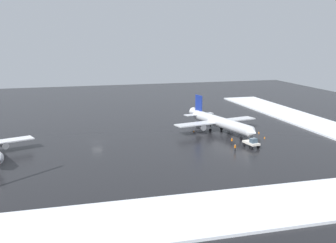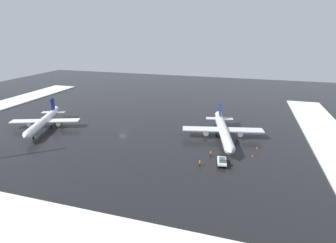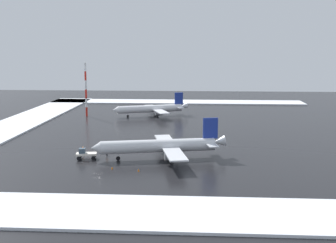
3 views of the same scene
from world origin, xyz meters
name	(u,v)px [view 1 (image 1 of 3)]	position (x,y,z in m)	size (l,w,h in m)	color
ground_plane	(97,141)	(0.00, 0.00, 0.00)	(240.00, 240.00, 0.00)	black
snow_bank_far	(133,222)	(0.00, -50.00, 0.23)	(152.00, 16.00, 0.46)	white
snow_bank_right	(321,126)	(67.00, 0.00, 0.23)	(14.00, 116.00, 0.46)	white
airplane_distant_tail	(220,122)	(34.48, 0.72, 3.02)	(25.61, 30.58, 9.15)	silver
pushback_tug	(252,143)	(35.80, -16.51, 1.28)	(2.84, 4.86, 2.50)	silver
ground_crew_near_tug	(235,147)	(30.51, -18.46, 0.97)	(0.36, 0.36, 1.71)	black
ground_crew_mid_apron	(232,141)	(32.44, -12.27, 0.97)	(0.36, 0.36, 1.71)	black
traffic_cone_near_nose	(194,131)	(27.69, 3.36, 0.28)	(0.36, 0.36, 0.55)	orange
traffic_cone_mid_line	(259,132)	(44.68, -3.19, 0.28)	(0.36, 0.36, 0.55)	orange
traffic_cone_wingtip_side	(265,137)	(43.40, -8.91, 0.28)	(0.36, 0.36, 0.55)	orange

